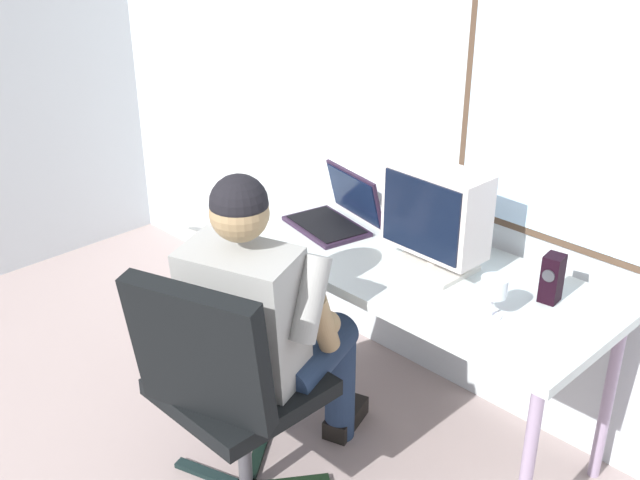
{
  "coord_description": "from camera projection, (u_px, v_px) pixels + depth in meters",
  "views": [
    {
      "loc": [
        1.71,
        0.31,
        2.08
      ],
      "look_at": [
        -0.01,
        2.02,
        0.91
      ],
      "focal_mm": 43.65,
      "sensor_mm": 36.0,
      "label": 1
    }
  ],
  "objects": [
    {
      "name": "crt_monitor",
      "position": [
        436.0,
        213.0,
        2.79
      ],
      "size": [
        0.38,
        0.23,
        0.39
      ],
      "color": "beige",
      "rests_on": "desk"
    },
    {
      "name": "desk_speaker",
      "position": [
        552.0,
        278.0,
        2.63
      ],
      "size": [
        0.07,
        0.08,
        0.17
      ],
      "color": "black",
      "rests_on": "desk"
    },
    {
      "name": "wine_glass",
      "position": [
        494.0,
        289.0,
        2.53
      ],
      "size": [
        0.09,
        0.09,
        0.14
      ],
      "color": "silver",
      "rests_on": "desk"
    },
    {
      "name": "wall_rear",
      "position": [
        464.0,
        96.0,
        2.99
      ],
      "size": [
        4.71,
        0.08,
        2.56
      ],
      "color": "silver",
      "rests_on": "ground"
    },
    {
      "name": "office_chair",
      "position": [
        223.0,
        379.0,
        2.54
      ],
      "size": [
        0.62,
        0.61,
        0.98
      ],
      "color": "black",
      "rests_on": "ground"
    },
    {
      "name": "laptop",
      "position": [
        339.0,
        211.0,
        3.2
      ],
      "size": [
        0.39,
        0.35,
        0.23
      ],
      "color": "#27192C",
      "rests_on": "desk"
    },
    {
      "name": "desk",
      "position": [
        395.0,
        270.0,
        2.99
      ],
      "size": [
        1.7,
        0.66,
        0.74
      ],
      "color": "#96839F",
      "rests_on": "ground"
    },
    {
      "name": "person_seated",
      "position": [
        265.0,
        320.0,
        2.71
      ],
      "size": [
        0.66,
        0.81,
        1.24
      ],
      "color": "#21314F",
      "rests_on": "ground"
    }
  ]
}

